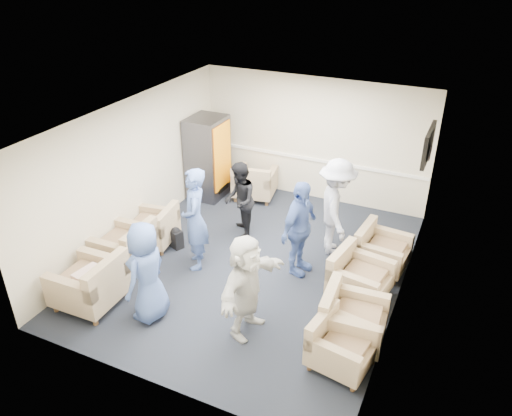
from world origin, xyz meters
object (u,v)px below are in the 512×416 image
at_px(armchair_corner, 254,184).
at_px(person_mid_right, 299,229).
at_px(person_front_right, 246,286).
at_px(person_mid_left, 195,219).
at_px(person_back_left, 240,201).
at_px(armchair_right_midfar, 357,278).
at_px(armchair_left_far, 155,228).
at_px(armchair_left_mid, 127,248).
at_px(vending_machine, 208,158).
at_px(armchair_left_near, 92,285).
at_px(person_back_right, 336,208).
at_px(armchair_right_near, 339,346).
at_px(person_front_left, 147,272).
at_px(armchair_right_far, 380,251).
at_px(armchair_right_midnear, 350,320).

xyz_separation_m(armchair_corner, person_mid_right, (1.87, -2.24, 0.51)).
bearing_deg(person_front_right, person_mid_left, 59.96).
height_order(armchair_corner, person_back_left, person_back_left).
xyz_separation_m(armchair_right_midfar, person_front_right, (-1.25, -1.47, 0.47)).
bearing_deg(armchair_left_far, armchair_left_mid, -9.92).
distance_m(armchair_left_mid, vending_machine, 3.09).
xyz_separation_m(armchair_left_mid, armchair_corner, (0.92, 3.34, -0.01)).
bearing_deg(armchair_corner, armchair_left_near, 70.22).
relative_size(armchair_corner, person_front_right, 0.63).
distance_m(person_back_right, person_front_right, 2.65).
height_order(armchair_left_far, armchair_right_near, armchair_left_far).
relative_size(armchair_right_midfar, person_front_left, 0.60).
bearing_deg(person_back_left, armchair_corner, 167.99).
height_order(person_front_left, person_mid_left, person_mid_left).
xyz_separation_m(armchair_left_mid, vending_machine, (-0.06, 3.04, 0.55)).
bearing_deg(armchair_right_midfar, armchair_right_near, -164.76).
distance_m(armchair_right_far, vending_machine, 4.33).
height_order(armchair_right_far, person_front_right, person_front_right).
bearing_deg(person_mid_right, person_front_right, -174.79).
height_order(armchair_corner, person_mid_left, person_mid_left).
xyz_separation_m(armchair_right_midfar, person_mid_left, (-2.79, -0.32, 0.59)).
bearing_deg(armchair_right_midnear, person_front_left, 101.06).
xyz_separation_m(armchair_left_near, armchair_left_mid, (-0.19, 1.10, -0.02)).
height_order(armchair_right_far, vending_machine, vending_machine).
distance_m(armchair_left_near, person_mid_left, 1.95).
distance_m(armchair_right_near, armchair_right_midfar, 1.56).
bearing_deg(person_front_left, person_mid_left, -176.86).
xyz_separation_m(armchair_right_near, armchair_right_midfar, (-0.17, 1.55, 0.03)).
height_order(armchair_left_near, armchair_corner, armchair_left_near).
bearing_deg(armchair_left_mid, armchair_right_midfar, 101.26).
bearing_deg(person_mid_left, armchair_right_far, 83.87).
bearing_deg(vending_machine, armchair_left_mid, -88.83).
height_order(armchair_right_midnear, person_back_right, person_back_right).
xyz_separation_m(armchair_left_far, armchair_right_near, (4.04, -1.51, -0.01)).
relative_size(armchair_corner, person_back_left, 0.67).
height_order(armchair_right_far, person_mid_right, person_mid_right).
relative_size(person_mid_left, person_front_right, 1.15).
relative_size(armchair_right_far, vending_machine, 0.50).
xyz_separation_m(armchair_right_near, armchair_corner, (-3.13, 4.04, 0.03)).
bearing_deg(armchair_left_mid, person_mid_left, 114.93).
height_order(armchair_left_mid, person_front_left, person_front_left).
bearing_deg(armchair_right_far, vending_machine, 79.05).
bearing_deg(person_back_left, armchair_right_near, 20.63).
relative_size(armchair_right_near, person_mid_left, 0.49).
distance_m(armchair_left_mid, armchair_right_midfar, 3.98).
bearing_deg(person_back_left, vending_machine, -159.35).
relative_size(armchair_corner, person_mid_right, 0.59).
bearing_deg(armchair_left_near, armchair_right_midnear, 102.23).
distance_m(armchair_right_far, armchair_corner, 3.48).
height_order(armchair_left_far, armchair_right_midfar, armchair_right_midfar).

